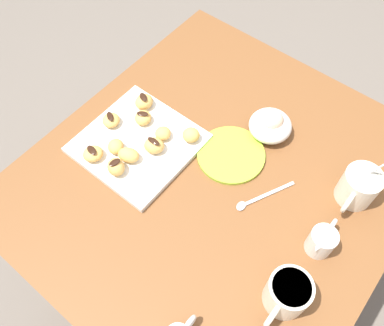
{
  "coord_description": "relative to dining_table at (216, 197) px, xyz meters",
  "views": [
    {
      "loc": [
        0.45,
        0.28,
        1.61
      ],
      "look_at": [
        0.02,
        -0.07,
        0.73
      ],
      "focal_mm": 38.38,
      "sensor_mm": 36.0,
      "label": 1
    }
  ],
  "objects": [
    {
      "name": "ground_plane",
      "position": [
        0.0,
        0.0,
        -0.59
      ],
      "size": [
        8.0,
        8.0,
        0.0
      ],
      "primitive_type": "plane",
      "color": "#665B51"
    },
    {
      "name": "dining_table",
      "position": [
        0.0,
        0.0,
        0.0
      ],
      "size": [
        0.96,
        0.88,
        0.71
      ],
      "color": "brown",
      "rests_on": "ground_plane"
    },
    {
      "name": "pastry_plate_square",
      "position": [
        0.06,
        -0.22,
        0.13
      ],
      "size": [
        0.28,
        0.28,
        0.02
      ],
      "primitive_type": "cube",
      "color": "silver",
      "rests_on": "dining_table"
    },
    {
      "name": "coffee_mug_cream_left",
      "position": [
        -0.16,
        0.29,
        0.18
      ],
      "size": [
        0.13,
        0.09,
        0.14
      ],
      "color": "silver",
      "rests_on": "dining_table"
    },
    {
      "name": "coffee_mug_cream_right",
      "position": [
        0.16,
        0.29,
        0.18
      ],
      "size": [
        0.13,
        0.09,
        0.09
      ],
      "color": "silver",
      "rests_on": "dining_table"
    },
    {
      "name": "cream_pitcher_white",
      "position": [
        0.01,
        0.29,
        0.17
      ],
      "size": [
        0.1,
        0.06,
        0.07
      ],
      "color": "silver",
      "rests_on": "dining_table"
    },
    {
      "name": "ice_cream_bowl",
      "position": [
        -0.19,
        0.03,
        0.16
      ],
      "size": [
        0.11,
        0.11,
        0.08
      ],
      "color": "silver",
      "rests_on": "dining_table"
    },
    {
      "name": "saucer_lime_left",
      "position": [
        -0.07,
        -0.01,
        0.13
      ],
      "size": [
        0.18,
        0.18,
        0.01
      ],
      "primitive_type": "cylinder",
      "color": "#9EC633",
      "rests_on": "dining_table"
    },
    {
      "name": "loose_spoon_by_plate",
      "position": [
        -0.01,
        0.12,
        0.13
      ],
      "size": [
        0.15,
        0.08,
        0.01
      ],
      "color": "silver",
      "rests_on": "dining_table"
    },
    {
      "name": "beignet_0",
      "position": [
        0.06,
        -0.32,
        0.16
      ],
      "size": [
        0.07,
        0.07,
        0.03
      ],
      "primitive_type": "ellipsoid",
      "rotation": [
        0.0,
        0.0,
        3.94
      ],
      "color": "#DBA351",
      "rests_on": "pastry_plate_square"
    },
    {
      "name": "chocolate_drizzle_0",
      "position": [
        0.06,
        -0.32,
        0.17
      ],
      "size": [
        0.03,
        0.04,
        0.0
      ],
      "primitive_type": "ellipsoid",
      "rotation": [
        0.0,
        0.0,
        4.2
      ],
      "color": "black",
      "rests_on": "beignet_0"
    },
    {
      "name": "beignet_1",
      "position": [
        0.01,
        -0.18,
        0.16
      ],
      "size": [
        0.04,
        0.04,
        0.03
      ],
      "primitive_type": "ellipsoid",
      "rotation": [
        0.0,
        0.0,
        3.08
      ],
      "color": "#DBA351",
      "rests_on": "pastry_plate_square"
    },
    {
      "name": "beignet_2",
      "position": [
        0.11,
        -0.24,
        0.16
      ],
      "size": [
        0.06,
        0.06,
        0.03
      ],
      "primitive_type": "ellipsoid",
      "rotation": [
        0.0,
        0.0,
        5.52
      ],
      "color": "#DBA351",
      "rests_on": "pastry_plate_square"
    },
    {
      "name": "beignet_3",
      "position": [
        -0.04,
        -0.12,
        0.16
      ],
      "size": [
        0.06,
        0.06,
        0.04
      ],
      "primitive_type": "ellipsoid",
      "rotation": [
        0.0,
        0.0,
        0.57
      ],
      "color": "#DBA351",
      "rests_on": "pastry_plate_square"
    },
    {
      "name": "beignet_4",
      "position": [
        -0.0,
        -0.25,
        0.16
      ],
      "size": [
        0.06,
        0.06,
        0.03
      ],
      "primitive_type": "ellipsoid",
      "rotation": [
        0.0,
        0.0,
        5.12
      ],
      "color": "#DBA351",
      "rests_on": "pastry_plate_square"
    },
    {
      "name": "chocolate_drizzle_4",
      "position": [
        -0.0,
        -0.25,
        0.18
      ],
      "size": [
        0.03,
        0.04,
        0.0
      ],
      "primitive_type": "ellipsoid",
      "rotation": [
        0.0,
        0.0,
        5.23
      ],
      "color": "black",
      "rests_on": "beignet_4"
    },
    {
      "name": "beignet_5",
      "position": [
        0.05,
        -0.17,
        0.16
      ],
      "size": [
        0.06,
        0.07,
        0.04
      ],
      "primitive_type": "ellipsoid",
      "rotation": [
        0.0,
        0.0,
        2.03
      ],
      "color": "#DBA351",
      "rests_on": "pastry_plate_square"
    },
    {
      "name": "chocolate_drizzle_5",
      "position": [
        0.05,
        -0.17,
        0.18
      ],
      "size": [
        0.02,
        0.04,
        0.0
      ],
      "primitive_type": "ellipsoid",
      "rotation": [
        0.0,
        0.0,
        1.57
      ],
      "color": "black",
      "rests_on": "beignet_5"
    },
    {
      "name": "beignet_6",
      "position": [
        0.16,
        -0.27,
        0.16
      ],
      "size": [
        0.07,
        0.07,
        0.03
      ],
      "primitive_type": "ellipsoid",
      "rotation": [
        0.0,
        0.0,
        1.07
      ],
      "color": "#DBA351",
      "rests_on": "pastry_plate_square"
    },
    {
      "name": "chocolate_drizzle_6",
      "position": [
        0.16,
        -0.27,
        0.17
      ],
      "size": [
        0.02,
        0.04,
        0.0
      ],
      "primitive_type": "ellipsoid",
      "rotation": [
        0.0,
        0.0,
        1.36
      ],
      "color": "black",
      "rests_on": "beignet_6"
    },
    {
      "name": "beignet_7",
      "position": [
        0.11,
        -0.2,
        0.16
      ],
      "size": [
        0.06,
        0.07,
        0.04
      ],
      "primitive_type": "ellipsoid",
      "rotation": [
        0.0,
        0.0,
        5.08
      ],
      "color": "#DBA351",
      "rests_on": "pastry_plate_square"
    },
    {
      "name": "beignet_8",
      "position": [
        0.16,
        -0.2,
        0.16
      ],
      "size": [
        0.06,
        0.06,
        0.04
      ],
      "primitive_type": "ellipsoid",
      "rotation": [
        0.0,
        0.0,
        5.82
      ],
      "color": "#DBA351",
      "rests_on": "pastry_plate_square"
    },
    {
      "name": "chocolate_drizzle_8",
      "position": [
        0.16,
        -0.2,
        0.18
      ],
      "size": [
        0.03,
        0.02,
        0.0
      ],
      "primitive_type": "ellipsoid",
      "rotation": [
        0.0,
        0.0,
        6.03
      ],
      "color": "black",
      "rests_on": "beignet_8"
    },
    {
      "name": "beignet_9",
      "position": [
        -0.04,
        -0.29,
        0.16
      ],
      "size": [
        0.06,
        0.05,
        0.04
      ],
      "primitive_type": "ellipsoid",
      "rotation": [
        0.0,
        0.0,
        4.57
      ],
      "color": "#DBA351",
      "rests_on": "pastry_plate_square"
    },
    {
      "name": "chocolate_drizzle_9",
      "position": [
        -0.04,
        -0.29,
        0.18
      ],
      "size": [
        0.03,
        0.04,
        0.0
      ],
      "primitive_type": "ellipsoid",
      "rotation": [
        0.0,
        0.0,
        4.28
      ],
      "color": "black",
      "rests_on": "beignet_9"
    }
  ]
}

